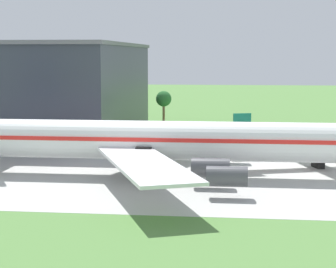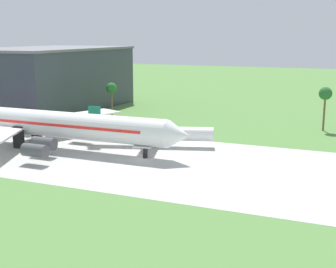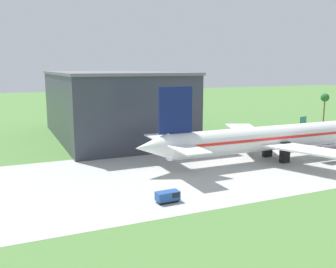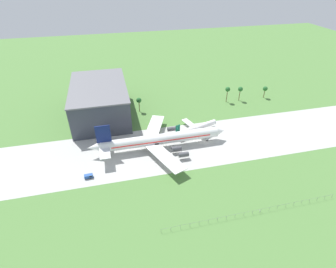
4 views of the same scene
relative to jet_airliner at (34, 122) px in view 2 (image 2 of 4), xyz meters
name	(u,v)px [view 2 (image 2 of 4)]	position (x,y,z in m)	size (l,w,h in m)	color
ground_plane	(141,159)	(28.92, -1.22, -5.72)	(600.00, 600.00, 0.00)	#517F3D
taxiway_strip	(141,159)	(28.92, -1.22, -5.71)	(320.00, 44.00, 0.02)	#B2B2AD
jet_airliner	(34,122)	(0.00, 0.00, 0.00)	(79.13, 59.33, 19.13)	white
regional_aircraft	(150,133)	(25.55, 10.49, -2.58)	(29.61, 26.94, 9.50)	white
terminal_building	(49,79)	(-31.27, 48.01, 5.17)	(36.72, 61.20, 21.74)	#333842
palm_tree_row	(302,98)	(55.94, 46.00, 3.14)	(102.51, 3.60, 12.21)	brown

